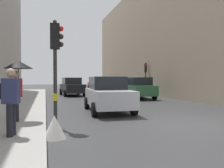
% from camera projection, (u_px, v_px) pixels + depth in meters
% --- Properties ---
extents(ground_plane, '(120.00, 120.00, 0.00)m').
position_uv_depth(ground_plane, '(186.00, 123.00, 8.39)').
color(ground_plane, '#38383A').
extents(sidewalk_kerb, '(3.12, 40.00, 0.16)m').
position_uv_depth(sidewalk_kerb, '(16.00, 108.00, 12.28)').
color(sidewalk_kerb, '#A8A5A0').
rests_on(sidewalk_kerb, ground).
extents(building_facade_right, '(12.00, 34.23, 12.30)m').
position_uv_depth(building_facade_right, '(187.00, 41.00, 26.61)').
color(building_facade_right, gray).
rests_on(building_facade_right, ground).
extents(traffic_light_near_left, '(0.44, 0.27, 3.58)m').
position_uv_depth(traffic_light_near_left, '(56.00, 54.00, 7.48)').
color(traffic_light_near_left, '#2D2D2D').
rests_on(traffic_light_near_left, ground).
extents(traffic_light_mid_street, '(0.32, 0.45, 3.27)m').
position_uv_depth(traffic_light_mid_street, '(146.00, 73.00, 22.77)').
color(traffic_light_mid_street, '#2D2D2D').
rests_on(traffic_light_mid_street, ground).
extents(car_blue_van, '(2.03, 4.20, 1.76)m').
position_uv_depth(car_blue_van, '(72.00, 85.00, 27.70)').
color(car_blue_van, navy).
rests_on(car_blue_van, ground).
extents(car_dark_suv, '(2.25, 4.32, 1.76)m').
position_uv_depth(car_dark_suv, '(72.00, 87.00, 22.13)').
color(car_dark_suv, black).
rests_on(car_dark_suv, ground).
extents(car_red_sedan, '(2.03, 4.21, 1.76)m').
position_uv_depth(car_red_sedan, '(96.00, 84.00, 33.38)').
color(car_red_sedan, red).
rests_on(car_red_sedan, ground).
extents(car_silver_hatchback, '(2.20, 4.29, 1.76)m').
position_uv_depth(car_silver_hatchback, '(108.00, 94.00, 11.36)').
color(car_silver_hatchback, '#BCBCC1').
rests_on(car_silver_hatchback, ground).
extents(car_green_estate, '(2.14, 4.26, 1.76)m').
position_uv_depth(car_green_estate, '(138.00, 88.00, 18.76)').
color(car_green_estate, '#2D6038').
rests_on(car_green_estate, ground).
extents(pedestrian_with_umbrella, '(1.00, 1.00, 2.14)m').
position_uv_depth(pedestrian_with_umbrella, '(18.00, 74.00, 8.00)').
color(pedestrian_with_umbrella, black).
rests_on(pedestrian_with_umbrella, sidewalk_kerb).
extents(pedestrian_with_grey_backpack, '(0.65, 0.41, 1.77)m').
position_uv_depth(pedestrian_with_grey_backpack, '(9.00, 98.00, 5.89)').
color(pedestrian_with_grey_backpack, black).
rests_on(pedestrian_with_grey_backpack, sidewalk_kerb).
extents(warning_sign_triangle, '(0.64, 0.64, 0.65)m').
position_uv_depth(warning_sign_triangle, '(54.00, 127.00, 6.24)').
color(warning_sign_triangle, silver).
rests_on(warning_sign_triangle, ground).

